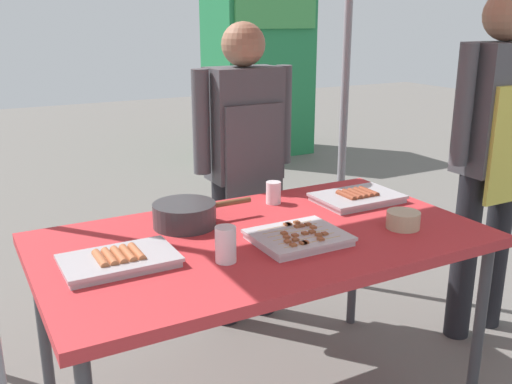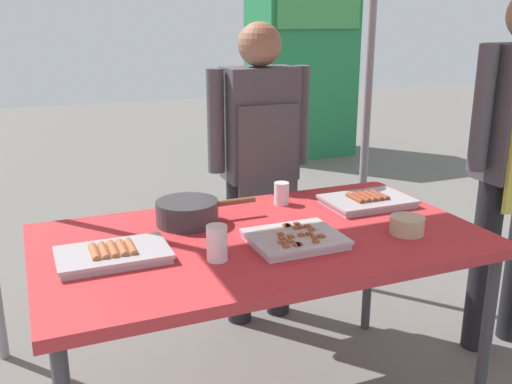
{
  "view_description": "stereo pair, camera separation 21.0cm",
  "coord_description": "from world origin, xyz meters",
  "px_view_note": "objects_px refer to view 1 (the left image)",
  "views": [
    {
      "loc": [
        -0.96,
        -1.71,
        1.51
      ],
      "look_at": [
        0.0,
        0.05,
        0.9
      ],
      "focal_mm": 40.51,
      "sensor_mm": 36.0,
      "label": 1
    },
    {
      "loc": [
        -0.77,
        -1.8,
        1.51
      ],
      "look_at": [
        0.0,
        0.05,
        0.9
      ],
      "focal_mm": 40.51,
      "sensor_mm": 36.0,
      "label": 2
    }
  ],
  "objects_px": {
    "stall_table": "(262,248)",
    "customer_nearby": "(495,141)",
    "condiment_bowl": "(403,220)",
    "drink_cup_by_wok": "(273,193)",
    "neighbor_stall_right": "(258,66)",
    "drink_cup_near_edge": "(226,244)",
    "tray_meat_skewers": "(298,237)",
    "tray_grilled_sausages": "(119,260)",
    "cooking_wok": "(185,214)",
    "tray_pork_links": "(357,197)",
    "vendor_woman": "(244,154)"
  },
  "relations": [
    {
      "from": "tray_grilled_sausages",
      "to": "customer_nearby",
      "type": "bearing_deg",
      "value": 1.94
    },
    {
      "from": "tray_pork_links",
      "to": "neighbor_stall_right",
      "type": "height_order",
      "value": "neighbor_stall_right"
    },
    {
      "from": "tray_grilled_sausages",
      "to": "drink_cup_by_wok",
      "type": "bearing_deg",
      "value": 23.16
    },
    {
      "from": "drink_cup_by_wok",
      "to": "tray_pork_links",
      "type": "bearing_deg",
      "value": -24.72
    },
    {
      "from": "tray_meat_skewers",
      "to": "drink_cup_by_wok",
      "type": "distance_m",
      "value": 0.45
    },
    {
      "from": "tray_meat_skewers",
      "to": "cooking_wok",
      "type": "bearing_deg",
      "value": 130.15
    },
    {
      "from": "condiment_bowl",
      "to": "drink_cup_near_edge",
      "type": "distance_m",
      "value": 0.72
    },
    {
      "from": "tray_pork_links",
      "to": "vendor_woman",
      "type": "xyz_separation_m",
      "value": [
        -0.26,
        0.55,
        0.11
      ]
    },
    {
      "from": "stall_table",
      "to": "vendor_woman",
      "type": "xyz_separation_m",
      "value": [
        0.29,
        0.71,
        0.18
      ]
    },
    {
      "from": "stall_table",
      "to": "condiment_bowl",
      "type": "height_order",
      "value": "condiment_bowl"
    },
    {
      "from": "tray_grilled_sausages",
      "to": "customer_nearby",
      "type": "xyz_separation_m",
      "value": [
        1.77,
        0.06,
        0.2
      ]
    },
    {
      "from": "tray_meat_skewers",
      "to": "tray_pork_links",
      "type": "xyz_separation_m",
      "value": [
        0.47,
        0.27,
        0.0
      ]
    },
    {
      "from": "condiment_bowl",
      "to": "vendor_woman",
      "type": "height_order",
      "value": "vendor_woman"
    },
    {
      "from": "drink_cup_near_edge",
      "to": "customer_nearby",
      "type": "relative_size",
      "value": 0.07
    },
    {
      "from": "cooking_wok",
      "to": "condiment_bowl",
      "type": "relative_size",
      "value": 3.18
    },
    {
      "from": "condiment_bowl",
      "to": "neighbor_stall_right",
      "type": "bearing_deg",
      "value": 68.16
    },
    {
      "from": "tray_pork_links",
      "to": "drink_cup_near_edge",
      "type": "xyz_separation_m",
      "value": [
        -0.77,
        -0.3,
        0.04
      ]
    },
    {
      "from": "drink_cup_near_edge",
      "to": "tray_meat_skewers",
      "type": "bearing_deg",
      "value": 6.11
    },
    {
      "from": "stall_table",
      "to": "neighbor_stall_right",
      "type": "xyz_separation_m",
      "value": [
        2.2,
        4.07,
        0.29
      ]
    },
    {
      "from": "drink_cup_near_edge",
      "to": "cooking_wok",
      "type": "bearing_deg",
      "value": 88.53
    },
    {
      "from": "cooking_wok",
      "to": "tray_meat_skewers",
      "type": "bearing_deg",
      "value": -49.85
    },
    {
      "from": "tray_grilled_sausages",
      "to": "cooking_wok",
      "type": "distance_m",
      "value": 0.4
    },
    {
      "from": "cooking_wok",
      "to": "customer_nearby",
      "type": "height_order",
      "value": "customer_nearby"
    },
    {
      "from": "tray_meat_skewers",
      "to": "neighbor_stall_right",
      "type": "height_order",
      "value": "neighbor_stall_right"
    },
    {
      "from": "tray_meat_skewers",
      "to": "drink_cup_near_edge",
      "type": "bearing_deg",
      "value": -173.89
    },
    {
      "from": "drink_cup_near_edge",
      "to": "neighbor_stall_right",
      "type": "relative_size",
      "value": 0.06
    },
    {
      "from": "stall_table",
      "to": "customer_nearby",
      "type": "height_order",
      "value": "customer_nearby"
    },
    {
      "from": "tray_pork_links",
      "to": "condiment_bowl",
      "type": "bearing_deg",
      "value": -98.63
    },
    {
      "from": "tray_meat_skewers",
      "to": "customer_nearby",
      "type": "xyz_separation_m",
      "value": [
        1.16,
        0.16,
        0.2
      ]
    },
    {
      "from": "vendor_woman",
      "to": "neighbor_stall_right",
      "type": "height_order",
      "value": "neighbor_stall_right"
    },
    {
      "from": "customer_nearby",
      "to": "tray_meat_skewers",
      "type": "bearing_deg",
      "value": -172.09
    },
    {
      "from": "condiment_bowl",
      "to": "tray_pork_links",
      "type": "bearing_deg",
      "value": 81.37
    },
    {
      "from": "condiment_bowl",
      "to": "customer_nearby",
      "type": "distance_m",
      "value": 0.79
    },
    {
      "from": "tray_grilled_sausages",
      "to": "cooking_wok",
      "type": "bearing_deg",
      "value": 36.86
    },
    {
      "from": "tray_meat_skewers",
      "to": "vendor_woman",
      "type": "height_order",
      "value": "vendor_woman"
    },
    {
      "from": "condiment_bowl",
      "to": "vendor_woman",
      "type": "bearing_deg",
      "value": 103.09
    },
    {
      "from": "drink_cup_near_edge",
      "to": "drink_cup_by_wok",
      "type": "bearing_deg",
      "value": 45.86
    },
    {
      "from": "condiment_bowl",
      "to": "neighbor_stall_right",
      "type": "xyz_separation_m",
      "value": [
        1.71,
        4.25,
        0.2
      ]
    },
    {
      "from": "vendor_woman",
      "to": "tray_grilled_sausages",
      "type": "bearing_deg",
      "value": 41.32
    },
    {
      "from": "customer_nearby",
      "to": "neighbor_stall_right",
      "type": "xyz_separation_m",
      "value": [
        0.97,
        4.03,
        0.02
      ]
    },
    {
      "from": "condiment_bowl",
      "to": "customer_nearby",
      "type": "relative_size",
      "value": 0.08
    },
    {
      "from": "condiment_bowl",
      "to": "drink_cup_by_wok",
      "type": "bearing_deg",
      "value": 119.4
    },
    {
      "from": "tray_pork_links",
      "to": "cooking_wok",
      "type": "bearing_deg",
      "value": 174.75
    },
    {
      "from": "tray_grilled_sausages",
      "to": "vendor_woman",
      "type": "height_order",
      "value": "vendor_woman"
    },
    {
      "from": "cooking_wok",
      "to": "condiment_bowl",
      "type": "xyz_separation_m",
      "value": [
        0.71,
        -0.41,
        -0.02
      ]
    },
    {
      "from": "customer_nearby",
      "to": "neighbor_stall_right",
      "type": "height_order",
      "value": "neighbor_stall_right"
    },
    {
      "from": "drink_cup_near_edge",
      "to": "stall_table",
      "type": "bearing_deg",
      "value": 34.54
    },
    {
      "from": "tray_grilled_sausages",
      "to": "condiment_bowl",
      "type": "distance_m",
      "value": 1.05
    },
    {
      "from": "condiment_bowl",
      "to": "drink_cup_by_wok",
      "type": "height_order",
      "value": "drink_cup_by_wok"
    },
    {
      "from": "drink_cup_near_edge",
      "to": "vendor_woman",
      "type": "distance_m",
      "value": 1.0
    }
  ]
}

